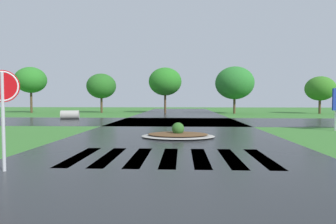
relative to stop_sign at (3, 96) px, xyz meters
name	(u,v)px	position (x,y,z in m)	size (l,w,h in m)	color
asphalt_roadway	(174,134)	(3.86, 7.35, -1.78)	(9.66, 80.00, 0.01)	#232628
asphalt_cross_road	(177,121)	(3.86, 15.63, -1.78)	(90.00, 8.70, 0.01)	#232628
crosswalk_stripes	(169,157)	(3.86, 1.81, -1.78)	(5.85, 2.95, 0.01)	white
stop_sign	(3,96)	(0.00, 0.00, 0.00)	(0.73, 0.26, 2.41)	#B2B5BA
median_island	(178,135)	(4.05, 6.28, -1.66)	(3.33, 2.35, 0.68)	#9E9B93
drainage_pipe_stack	(70,115)	(-5.68, 17.93, -1.40)	(1.68, 1.11, 0.77)	#9E9B93
background_treeline	(170,83)	(2.66, 29.41, 2.02)	(40.37, 6.09, 5.97)	#4C3823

